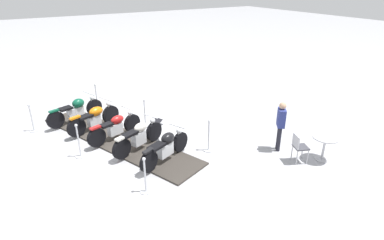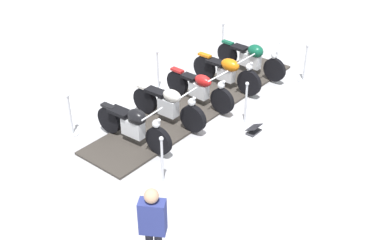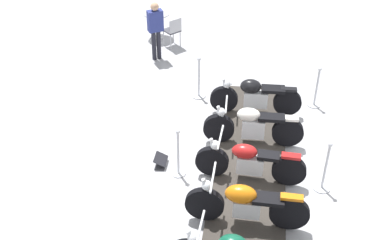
{
  "view_description": "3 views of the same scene",
  "coord_description": "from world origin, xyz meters",
  "px_view_note": "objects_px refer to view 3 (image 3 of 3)",
  "views": [
    {
      "loc": [
        9.62,
        -2.79,
        5.12
      ],
      "look_at": [
        1.89,
        1.9,
        1.04
      ],
      "focal_mm": 29.74,
      "sensor_mm": 36.0,
      "label": 1
    },
    {
      "loc": [
        5.56,
        9.17,
        6.04
      ],
      "look_at": [
        1.36,
        1.98,
        1.0
      ],
      "focal_mm": 45.35,
      "sensor_mm": 36.0,
      "label": 2
    },
    {
      "loc": [
        -6.78,
        -2.49,
        6.54
      ],
      "look_at": [
        0.53,
        1.56,
        0.59
      ],
      "focal_mm": 45.98,
      "sensor_mm": 36.0,
      "label": 3
    }
  ],
  "objects_px": {
    "stanchion_right_mid": "(178,158)",
    "stanchion_left_mid": "(324,174)",
    "stanchion_right_front": "(199,85)",
    "bystander_person": "(155,26)",
    "cafe_table": "(157,19)",
    "cafe_chair_near_table": "(173,30)",
    "motorcycle_copper": "(245,203)",
    "motorcycle_cream": "(252,126)",
    "motorcycle_black": "(255,96)",
    "stanchion_left_front": "(316,93)",
    "info_placard": "(161,162)",
    "motorcycle_maroon": "(249,161)"
  },
  "relations": [
    {
      "from": "info_placard",
      "to": "stanchion_right_front",
      "type": "bearing_deg",
      "value": -8.55
    },
    {
      "from": "motorcycle_maroon",
      "to": "stanchion_right_mid",
      "type": "distance_m",
      "value": 1.37
    },
    {
      "from": "stanchion_left_mid",
      "to": "cafe_table",
      "type": "distance_m",
      "value": 7.46
    },
    {
      "from": "motorcycle_cream",
      "to": "info_placard",
      "type": "xyz_separation_m",
      "value": [
        -1.49,
        1.34,
        -0.43
      ]
    },
    {
      "from": "stanchion_left_front",
      "to": "stanchion_left_mid",
      "type": "bearing_deg",
      "value": -159.55
    },
    {
      "from": "motorcycle_copper",
      "to": "info_placard",
      "type": "bearing_deg",
      "value": -37.89
    },
    {
      "from": "motorcycle_cream",
      "to": "motorcycle_maroon",
      "type": "distance_m",
      "value": 1.15
    },
    {
      "from": "motorcycle_maroon",
      "to": "motorcycle_copper",
      "type": "xyz_separation_m",
      "value": [
        -1.08,
        -0.4,
        0.04
      ]
    },
    {
      "from": "motorcycle_maroon",
      "to": "stanchion_left_mid",
      "type": "bearing_deg",
      "value": -177.94
    },
    {
      "from": "motorcycle_black",
      "to": "stanchion_left_mid",
      "type": "distance_m",
      "value": 2.71
    },
    {
      "from": "stanchion_right_mid",
      "to": "bystander_person",
      "type": "distance_m",
      "value": 4.88
    },
    {
      "from": "stanchion_left_mid",
      "to": "cafe_table",
      "type": "height_order",
      "value": "stanchion_left_mid"
    },
    {
      "from": "stanchion_right_mid",
      "to": "bystander_person",
      "type": "height_order",
      "value": "bystander_person"
    },
    {
      "from": "motorcycle_maroon",
      "to": "motorcycle_cream",
      "type": "bearing_deg",
      "value": -88.47
    },
    {
      "from": "motorcycle_black",
      "to": "stanchion_right_mid",
      "type": "height_order",
      "value": "stanchion_right_mid"
    },
    {
      "from": "motorcycle_cream",
      "to": "stanchion_right_front",
      "type": "bearing_deg",
      "value": -54.38
    },
    {
      "from": "stanchion_right_front",
      "to": "cafe_table",
      "type": "xyz_separation_m",
      "value": [
        2.29,
        2.65,
        0.26
      ]
    },
    {
      "from": "stanchion_left_mid",
      "to": "motorcycle_cream",
      "type": "bearing_deg",
      "value": 71.25
    },
    {
      "from": "stanchion_right_mid",
      "to": "cafe_chair_near_table",
      "type": "distance_m",
      "value": 5.52
    },
    {
      "from": "info_placard",
      "to": "cafe_table",
      "type": "bearing_deg",
      "value": 12.57
    },
    {
      "from": "stanchion_right_mid",
      "to": "cafe_table",
      "type": "distance_m",
      "value": 6.2
    },
    {
      "from": "stanchion_left_front",
      "to": "cafe_table",
      "type": "distance_m",
      "value": 5.43
    },
    {
      "from": "cafe_table",
      "to": "cafe_chair_near_table",
      "type": "height_order",
      "value": "cafe_chair_near_table"
    },
    {
      "from": "motorcycle_black",
      "to": "bystander_person",
      "type": "height_order",
      "value": "bystander_person"
    },
    {
      "from": "motorcycle_cream",
      "to": "motorcycle_maroon",
      "type": "bearing_deg",
      "value": 86.79
    },
    {
      "from": "stanchion_right_front",
      "to": "stanchion_left_mid",
      "type": "xyz_separation_m",
      "value": [
        -1.74,
        -3.62,
        0.03
      ]
    },
    {
      "from": "cafe_table",
      "to": "stanchion_right_mid",
      "type": "bearing_deg",
      "value": -143.79
    },
    {
      "from": "stanchion_left_mid",
      "to": "cafe_chair_near_table",
      "type": "bearing_deg",
      "value": 56.09
    },
    {
      "from": "motorcycle_cream",
      "to": "motorcycle_maroon",
      "type": "relative_size",
      "value": 0.97
    },
    {
      "from": "stanchion_right_mid",
      "to": "stanchion_left_mid",
      "type": "distance_m",
      "value": 2.79
    },
    {
      "from": "cafe_chair_near_table",
      "to": "stanchion_left_mid",
      "type": "bearing_deg",
      "value": 168.82
    },
    {
      "from": "stanchion_right_front",
      "to": "bystander_person",
      "type": "height_order",
      "value": "bystander_person"
    },
    {
      "from": "motorcycle_cream",
      "to": "cafe_table",
      "type": "xyz_separation_m",
      "value": [
        3.44,
        4.55,
        0.08
      ]
    },
    {
      "from": "stanchion_left_front",
      "to": "stanchion_right_front",
      "type": "relative_size",
      "value": 0.96
    },
    {
      "from": "motorcycle_cream",
      "to": "cafe_table",
      "type": "distance_m",
      "value": 5.7
    },
    {
      "from": "stanchion_right_front",
      "to": "cafe_table",
      "type": "distance_m",
      "value": 3.51
    },
    {
      "from": "motorcycle_black",
      "to": "motorcycle_copper",
      "type": "relative_size",
      "value": 0.96
    },
    {
      "from": "stanchion_right_front",
      "to": "bystander_person",
      "type": "distance_m",
      "value": 2.34
    },
    {
      "from": "cafe_table",
      "to": "bystander_person",
      "type": "bearing_deg",
      "value": -148.2
    },
    {
      "from": "motorcycle_cream",
      "to": "motorcycle_copper",
      "type": "bearing_deg",
      "value": 87.09
    },
    {
      "from": "motorcycle_black",
      "to": "stanchion_left_front",
      "type": "height_order",
      "value": "stanchion_left_front"
    },
    {
      "from": "stanchion_left_mid",
      "to": "stanchion_right_mid",
      "type": "bearing_deg",
      "value": 110.45
    },
    {
      "from": "motorcycle_maroon",
      "to": "stanchion_left_front",
      "type": "xyz_separation_m",
      "value": [
        3.21,
        -0.32,
        -0.14
      ]
    },
    {
      "from": "motorcycle_copper",
      "to": "stanchion_right_mid",
      "type": "distance_m",
      "value": 1.79
    },
    {
      "from": "stanchion_right_front",
      "to": "stanchion_left_mid",
      "type": "relative_size",
      "value": 0.97
    },
    {
      "from": "stanchion_left_front",
      "to": "cafe_chair_near_table",
      "type": "xyz_separation_m",
      "value": [
        1.0,
        4.51,
        0.19
      ]
    },
    {
      "from": "motorcycle_cream",
      "to": "stanchion_left_front",
      "type": "xyz_separation_m",
      "value": [
        2.13,
        -0.72,
        -0.15
      ]
    },
    {
      "from": "stanchion_left_front",
      "to": "motorcycle_maroon",
      "type": "bearing_deg",
      "value": 174.25
    },
    {
      "from": "stanchion_right_front",
      "to": "cafe_chair_near_table",
      "type": "xyz_separation_m",
      "value": [
        1.97,
        1.9,
        0.21
      ]
    },
    {
      "from": "stanchion_right_mid",
      "to": "info_placard",
      "type": "distance_m",
      "value": 0.56
    }
  ]
}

